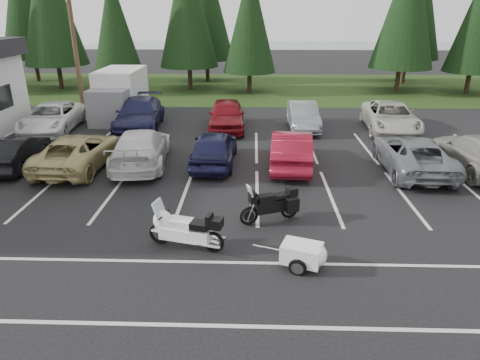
% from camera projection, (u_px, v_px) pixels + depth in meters
% --- Properties ---
extents(ground, '(120.00, 120.00, 0.00)m').
position_uv_depth(ground, '(243.00, 207.00, 14.85)').
color(ground, black).
rests_on(ground, ground).
extents(grass_strip, '(80.00, 16.00, 0.01)m').
position_uv_depth(grass_strip, '(250.00, 87.00, 37.09)').
color(grass_strip, '#1F3511').
rests_on(grass_strip, ground).
extents(lake_water, '(70.00, 50.00, 0.02)m').
position_uv_depth(lake_water, '(278.00, 53.00, 65.71)').
color(lake_water, slate).
rests_on(lake_water, ground).
extents(utility_pole, '(1.60, 0.26, 9.00)m').
position_uv_depth(utility_pole, '(74.00, 40.00, 24.50)').
color(utility_pole, '#473321').
rests_on(utility_pole, ground).
extents(box_truck, '(2.40, 5.60, 2.90)m').
position_uv_depth(box_truck, '(117.00, 95.00, 26.12)').
color(box_truck, silver).
rests_on(box_truck, ground).
extents(stall_markings, '(32.00, 16.00, 0.01)m').
position_uv_depth(stall_markings, '(244.00, 185.00, 16.70)').
color(stall_markings, silver).
rests_on(stall_markings, ground).
extents(conifer_2, '(5.10, 5.10, 11.89)m').
position_uv_depth(conifer_2, '(48.00, 1.00, 33.83)').
color(conifer_2, '#332316').
rests_on(conifer_2, ground).
extents(conifer_3, '(3.87, 3.87, 9.02)m').
position_uv_depth(conifer_3, '(114.00, 24.00, 33.01)').
color(conifer_3, '#332316').
rests_on(conifer_3, ground).
extents(conifer_4, '(4.80, 4.80, 11.17)m').
position_uv_depth(conifer_4, '(187.00, 6.00, 33.77)').
color(conifer_4, '#332316').
rests_on(conifer_4, ground).
extents(conifer_5, '(4.14, 4.14, 9.63)m').
position_uv_depth(conifer_5, '(250.00, 19.00, 32.76)').
color(conifer_5, '#332316').
rests_on(conifer_5, ground).
extents(conifer_6, '(4.93, 4.93, 11.48)m').
position_uv_depth(conifer_6, '(408.00, 4.00, 32.47)').
color(conifer_6, '#332316').
rests_on(conifer_6, ground).
extents(conifer_back_b, '(4.97, 4.97, 11.58)m').
position_uv_depth(conifer_back_b, '(206.00, 4.00, 37.91)').
color(conifer_back_b, '#332316').
rests_on(conifer_back_b, ground).
extents(car_near_1, '(1.72, 4.22, 1.36)m').
position_uv_depth(car_near_1, '(17.00, 152.00, 18.33)').
color(car_near_1, black).
rests_on(car_near_1, ground).
extents(car_near_2, '(2.58, 5.33, 1.46)m').
position_uv_depth(car_near_2, '(78.00, 151.00, 18.28)').
color(car_near_2, tan).
rests_on(car_near_2, ground).
extents(car_near_3, '(2.74, 5.64, 1.58)m').
position_uv_depth(car_near_3, '(141.00, 147.00, 18.58)').
color(car_near_3, silver).
rests_on(car_near_3, ground).
extents(car_near_4, '(1.96, 4.57, 1.54)m').
position_uv_depth(car_near_4, '(214.00, 148.00, 18.61)').
color(car_near_4, '#161738').
rests_on(car_near_4, ground).
extents(car_near_5, '(2.02, 4.88, 1.57)m').
position_uv_depth(car_near_5, '(291.00, 149.00, 18.42)').
color(car_near_5, maroon).
rests_on(car_near_5, ground).
extents(car_near_6, '(2.66, 5.44, 1.49)m').
position_uv_depth(car_near_6, '(413.00, 154.00, 17.90)').
color(car_near_6, slate).
rests_on(car_near_6, ground).
extents(car_near_7, '(2.48, 5.57, 1.59)m').
position_uv_depth(car_near_7, '(478.00, 153.00, 17.83)').
color(car_near_7, '#A09D93').
rests_on(car_near_7, ground).
extents(car_far_0, '(2.97, 5.64, 1.51)m').
position_uv_depth(car_far_0, '(52.00, 118.00, 23.78)').
color(car_far_0, white).
rests_on(car_far_0, ground).
extents(car_far_1, '(2.85, 5.96, 1.68)m').
position_uv_depth(car_far_1, '(139.00, 114.00, 24.12)').
color(car_far_1, '#181A3D').
rests_on(car_far_1, ground).
extents(car_far_2, '(2.17, 4.95, 1.66)m').
position_uv_depth(car_far_2, '(227.00, 115.00, 24.09)').
color(car_far_2, maroon).
rests_on(car_far_2, ground).
extents(car_far_3, '(1.60, 4.46, 1.46)m').
position_uv_depth(car_far_3, '(303.00, 116.00, 24.21)').
color(car_far_3, slate).
rests_on(car_far_3, ground).
extents(car_far_4, '(3.08, 5.86, 1.57)m').
position_uv_depth(car_far_4, '(390.00, 117.00, 23.73)').
color(car_far_4, beige).
rests_on(car_far_4, ground).
extents(touring_motorcycle, '(2.65, 1.39, 1.41)m').
position_uv_depth(touring_motorcycle, '(185.00, 226.00, 12.08)').
color(touring_motorcycle, white).
rests_on(touring_motorcycle, ground).
extents(cargo_trailer, '(1.70, 1.30, 0.69)m').
position_uv_depth(cargo_trailer, '(301.00, 255.00, 11.30)').
color(cargo_trailer, white).
rests_on(cargo_trailer, ground).
extents(adventure_motorcycle, '(2.39, 1.57, 1.38)m').
position_uv_depth(adventure_motorcycle, '(270.00, 202.00, 13.61)').
color(adventure_motorcycle, black).
rests_on(adventure_motorcycle, ground).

